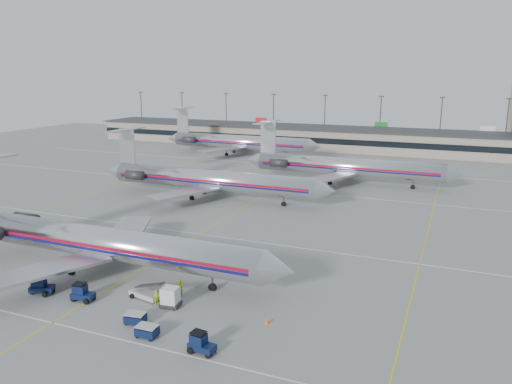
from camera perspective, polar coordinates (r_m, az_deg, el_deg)
The scene contains 18 objects.
ground at distance 63.71m, azimuth -10.80°, elevation -7.37°, with size 260.00×260.00×0.00m, color gray.
apron_markings at distance 71.75m, azimuth -6.44°, elevation -4.80°, with size 160.00×0.15×0.02m, color silver.
terminal at distance 152.37m, azimuth 9.73°, elevation 6.06°, with size 162.00×17.00×6.25m.
light_mast_row at distance 165.44m, azimuth 10.91°, elevation 8.48°, with size 163.60×0.40×15.28m.
jet_foreground at distance 60.55m, azimuth -17.69°, elevation -5.37°, with size 46.34×27.29×12.13m.
jet_second_row at distance 91.07m, azimuth -5.59°, elevation 1.45°, with size 46.06×27.12×12.06m.
jet_third_row at distance 104.59m, azimuth 9.92°, elevation 2.93°, with size 45.07×27.72×12.32m.
jet_back_row at distance 138.99m, azimuth -2.19°, elevation 5.76°, with size 46.52×28.61×12.72m.
tug_left at distance 57.25m, azimuth -23.40°, elevation -9.80°, with size 2.66×2.03×1.94m.
tug_center at distance 54.15m, azimuth -19.31°, elevation -10.82°, with size 2.45×1.53×1.86m.
tug_right at distance 42.95m, azimuth -6.37°, elevation -16.81°, with size 2.36×1.35×1.84m.
cart_inner at distance 48.36m, azimuth -13.62°, elevation -13.84°, with size 1.98×1.49×1.03m.
cart_outer at distance 46.01m, azimuth -12.34°, elevation -15.25°, with size 1.90×1.33×1.05m.
uld_container at distance 50.69m, azimuth -9.76°, elevation -11.74°, with size 2.04×1.77×1.97m.
belt_loader at distance 52.94m, azimuth -12.47°, elevation -11.22°, with size 4.30×1.98×2.21m.
ramp_worker_near at distance 51.35m, azimuth -11.29°, elevation -11.75°, with size 0.56×0.37×1.55m, color #A9D414.
ramp_worker_far at distance 52.70m, azimuth -8.71°, elevation -10.81°, with size 0.87×0.67×1.78m, color #C9DD14.
cone_right at distance 47.20m, azimuth 1.27°, elevation -14.49°, with size 0.44×0.44×0.60m, color #F65908.
Camera 1 is at (33.27, -49.46, 22.48)m, focal length 35.00 mm.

